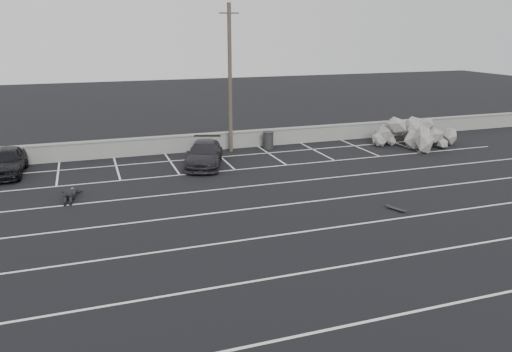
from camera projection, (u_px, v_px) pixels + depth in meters
name	position (u px, v px, depth m)	size (l,w,h in m)	color
ground	(280.00, 235.00, 18.34)	(120.00, 120.00, 0.00)	black
seawall	(196.00, 142.00, 30.87)	(50.00, 0.45, 1.06)	gray
stall_lines	(242.00, 198.00, 22.30)	(36.00, 20.05, 0.01)	silver
car_left	(6.00, 161.00, 25.70)	(1.71, 4.24, 1.44)	black
car_right	(204.00, 154.00, 27.51)	(1.85, 4.54, 1.32)	black
utility_pole	(230.00, 79.00, 29.67)	(1.17, 0.23, 8.74)	#4C4238
trash_bin	(268.00, 140.00, 31.48)	(0.92, 0.92, 1.08)	#262628
riprap_pile	(416.00, 136.00, 32.45)	(5.59, 5.04, 1.55)	gray
person	(71.00, 191.00, 22.51)	(1.21, 2.52, 0.49)	black
skateboard	(396.00, 209.00, 20.79)	(0.47, 0.80, 0.09)	black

